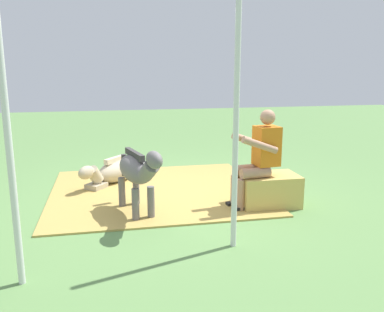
{
  "coord_description": "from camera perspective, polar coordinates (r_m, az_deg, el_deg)",
  "views": [
    {
      "loc": [
        0.93,
        5.64,
        1.87
      ],
      "look_at": [
        -0.27,
        -0.2,
        0.55
      ],
      "focal_mm": 38.43,
      "sensor_mm": 36.0,
      "label": 1
    }
  ],
  "objects": [
    {
      "name": "tent_pole_right",
      "position": [
        3.65,
        -24.15,
        2.13
      ],
      "size": [
        0.06,
        0.06,
        2.57
      ],
      "primitive_type": "cylinder",
      "color": "silver",
      "rests_on": "ground"
    },
    {
      "name": "pony_lying",
      "position": [
        6.77,
        -10.73,
        -2.11
      ],
      "size": [
        1.07,
        1.2,
        0.42
      ],
      "color": "tan",
      "rests_on": "ground"
    },
    {
      "name": "ground_plane",
      "position": [
        6.01,
        -2.13,
        -5.65
      ],
      "size": [
        24.0,
        24.0,
        0.0
      ],
      "primitive_type": "plane",
      "color": "#608C4C"
    },
    {
      "name": "tent_pole_left",
      "position": [
        4.11,
        6.12,
        4.22
      ],
      "size": [
        0.06,
        0.06,
        2.57
      ],
      "primitive_type": "cylinder",
      "color": "silver",
      "rests_on": "ground"
    },
    {
      "name": "hay_bale",
      "position": [
        5.67,
        10.54,
        -4.69
      ],
      "size": [
        0.79,
        0.52,
        0.43
      ],
      "primitive_type": "cube",
      "color": "tan",
      "rests_on": "ground"
    },
    {
      "name": "person_seated",
      "position": [
        5.48,
        9.24,
        0.15
      ],
      "size": [
        0.69,
        0.46,
        1.31
      ],
      "color": "tan",
      "rests_on": "ground"
    },
    {
      "name": "pony_standing",
      "position": [
        5.18,
        -7.6,
        -2.09
      ],
      "size": [
        0.56,
        1.32,
        0.94
      ],
      "color": "slate",
      "rests_on": "ground"
    },
    {
      "name": "hay_patch",
      "position": [
        6.26,
        -4.92,
        -4.84
      ],
      "size": [
        3.11,
        2.85,
        0.02
      ],
      "primitive_type": "cube",
      "color": "tan",
      "rests_on": "ground"
    }
  ]
}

